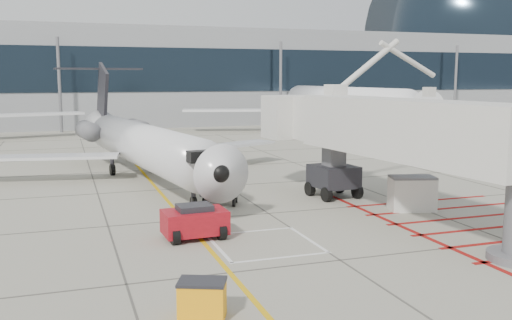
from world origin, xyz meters
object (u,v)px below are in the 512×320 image
object	(u,v)px
jet_bridge	(405,141)
regional_jet	(153,124)
spill_bin	(202,299)
pushback_tug	(195,221)

from	to	relation	value
jet_bridge	regional_jet	bearing A→B (deg)	121.23
regional_jet	jet_bridge	bearing A→B (deg)	-60.73
jet_bridge	spill_bin	bearing A→B (deg)	-152.44
regional_jet	pushback_tug	bearing A→B (deg)	-99.09
jet_bridge	pushback_tug	bearing A→B (deg)	172.25
jet_bridge	spill_bin	distance (m)	14.64
pushback_tug	spill_bin	size ratio (longest dim) A/B	2.05
jet_bridge	pushback_tug	world-z (taller)	jet_bridge
pushback_tug	jet_bridge	bearing A→B (deg)	-4.29
regional_jet	spill_bin	bearing A→B (deg)	-103.16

